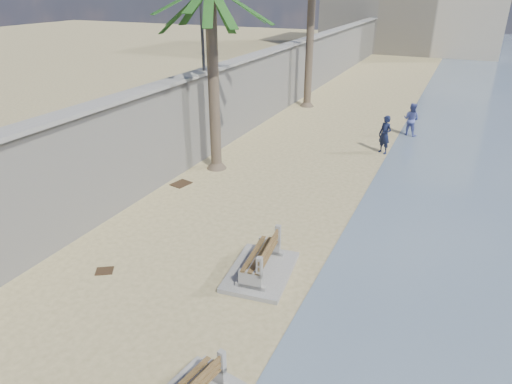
# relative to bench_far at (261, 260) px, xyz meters

# --- Properties ---
(seawall) EXTENTS (0.45, 70.00, 3.50)m
(seawall) POSITION_rel_bench_far_xyz_m (-5.82, 15.16, 1.34)
(seawall) COLOR gray
(seawall) RESTS_ON ground_plane
(wall_cap) EXTENTS (0.80, 70.00, 0.12)m
(wall_cap) POSITION_rel_bench_far_xyz_m (-5.82, 15.16, 3.14)
(wall_cap) COLOR gray
(wall_cap) RESTS_ON seawall
(bench_far) EXTENTS (1.76, 2.38, 0.93)m
(bench_far) POSITION_rel_bench_far_xyz_m (0.00, 0.00, 0.00)
(bench_far) COLOR gray
(bench_far) RESTS_ON ground_plane
(person_a) EXTENTS (0.84, 0.76, 1.92)m
(person_a) POSITION_rel_bench_far_xyz_m (1.15, 10.64, 0.55)
(person_a) COLOR #121833
(person_a) RESTS_ON ground_plane
(person_b) EXTENTS (1.00, 0.87, 1.77)m
(person_b) POSITION_rel_bench_far_xyz_m (1.84, 13.79, 0.48)
(person_b) COLOR #495398
(person_b) RESTS_ON ground_plane
(debris_c) EXTENTS (0.68, 0.79, 0.03)m
(debris_c) POSITION_rel_bench_far_xyz_m (-5.05, 4.02, -0.39)
(debris_c) COLOR #382616
(debris_c) RESTS_ON ground_plane
(debris_d) EXTENTS (0.56, 0.53, 0.03)m
(debris_d) POSITION_rel_bench_far_xyz_m (-3.73, -1.61, -0.39)
(debris_d) COLOR #382616
(debris_d) RESTS_ON ground_plane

